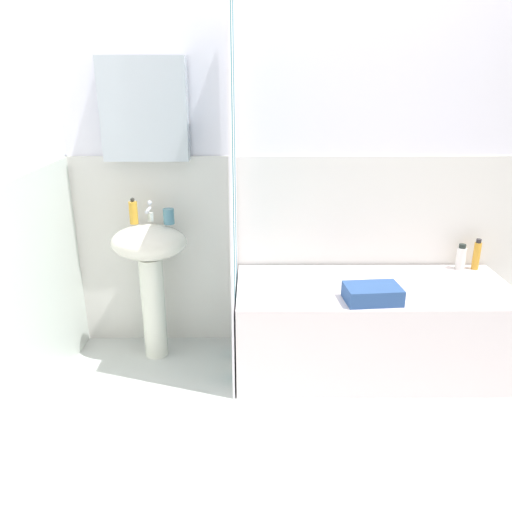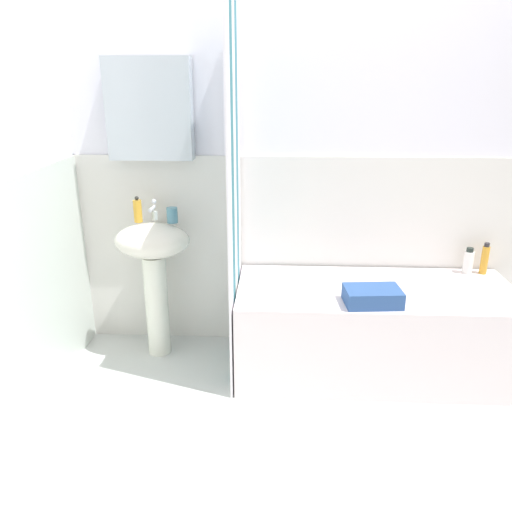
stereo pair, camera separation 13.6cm
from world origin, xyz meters
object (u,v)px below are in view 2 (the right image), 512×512
Objects in this scene: shampoo_bottle at (468,261)px; bathtub at (373,330)px; lotion_bottle at (485,259)px; towel_folded at (373,296)px; sink at (154,260)px; soap_dispenser at (138,211)px; toothbrush_cup at (172,215)px.

bathtub is at bearing -156.05° from shampoo_bottle.
bathtub is 0.72m from shampoo_bottle.
lotion_bottle reaches higher than towel_folded.
sink is 1.97m from lotion_bottle.
lotion_bottle is at bearing 32.39° from towel_folded.
sink is 0.31m from soap_dispenser.
sink is at bearing -27.11° from soap_dispenser.
sink is 2.92× the size of towel_folded.
soap_dispenser is (-0.08, 0.04, 0.29)m from sink.
shampoo_bottle is at bearing 2.24° from soap_dispenser.
toothbrush_cup is at bearing -177.58° from lotion_bottle.
sink is at bearing 164.10° from towel_folded.
towel_folded is (-0.06, -0.21, 0.30)m from bathtub.
soap_dispenser is at bearing 163.33° from towel_folded.
soap_dispenser is at bearing 172.43° from bathtub.
soap_dispenser is at bearing -177.76° from shampoo_bottle.
toothbrush_cup is at bearing -177.40° from shampoo_bottle.
toothbrush_cup is 0.56× the size of shampoo_bottle.
towel_folded is at bearing -143.92° from shampoo_bottle.
bathtub is at bearing -159.17° from lotion_bottle.
lotion_bottle reaches higher than bathtub.
shampoo_bottle reaches higher than bathtub.
soap_dispenser is 0.20m from toothbrush_cup.
sink is at bearing -176.57° from lotion_bottle.
toothbrush_cup is 1.78m from shampoo_bottle.
toothbrush_cup is 1.22m from towel_folded.
sink is 5.43× the size of soap_dispenser.
lotion_bottle is at bearing 2.42° from toothbrush_cup.
soap_dispenser is 0.96× the size of shampoo_bottle.
toothbrush_cup is 0.06× the size of bathtub.
bathtub is 0.81m from lotion_bottle.
bathtub is at bearing -7.57° from soap_dispenser.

